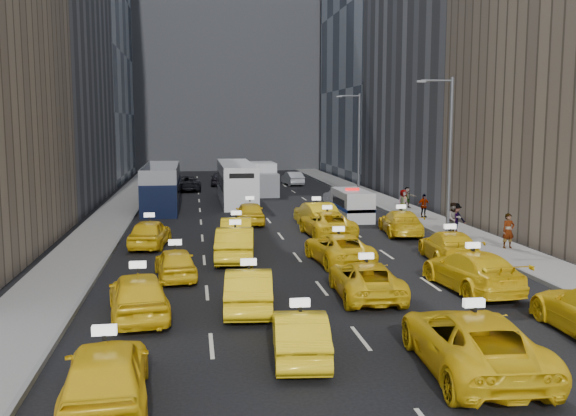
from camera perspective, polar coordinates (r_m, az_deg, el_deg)
name	(u,v)px	position (r m, az deg, el deg)	size (l,w,h in m)	color
ground	(332,302)	(23.66, 3.97, -8.34)	(160.00, 160.00, 0.00)	black
sidewalk_west	(116,212)	(47.98, -15.01, -0.39)	(3.00, 90.00, 0.15)	gray
sidewalk_east	(396,207)	(50.09, 9.59, 0.09)	(3.00, 90.00, 0.15)	gray
curb_west	(137,212)	(47.83, -13.29, -0.34)	(0.15, 90.00, 0.18)	slate
curb_east	(378,207)	(49.66, 8.00, 0.08)	(0.15, 90.00, 0.18)	slate
building_backdrop	(226,28)	(95.32, -5.58, 15.65)	(30.00, 12.00, 40.00)	slate
streetlight_near	(448,151)	(37.05, 14.03, 4.91)	(2.15, 0.22, 9.00)	#595B60
streetlight_far	(358,141)	(56.05, 6.20, 5.90)	(2.15, 0.22, 9.00)	#595B60
taxi_0	(106,374)	(15.65, -15.87, -13.97)	(1.90, 4.72, 1.61)	yellow
taxi_1	(300,334)	(18.06, 1.05, -11.15)	(1.44, 4.12, 1.36)	yellow
taxi_2	(472,341)	(17.80, 16.07, -11.29)	(2.69, 5.82, 1.62)	yellow
taxi_4	(139,294)	(22.17, -13.13, -7.49)	(1.88, 4.66, 1.59)	yellow
taxi_5	(249,289)	(22.47, -3.51, -7.22)	(1.58, 4.55, 1.50)	yellow
taxi_6	(366,279)	(24.28, 6.93, -6.32)	(2.24, 4.86, 1.35)	yellow
taxi_7	(472,271)	(26.06, 16.03, -5.36)	(2.19, 5.39, 1.57)	yellow
taxi_8	(176,263)	(27.30, -9.97, -4.85)	(1.57, 3.91, 1.33)	yellow
taxi_9	(235,244)	(30.48, -4.70, -3.18)	(1.73, 4.95, 1.63)	yellow
taxi_10	(338,248)	(30.04, 4.50, -3.58)	(2.29, 4.97, 1.38)	yellow
taxi_11	(449,247)	(31.00, 14.15, -3.35)	(2.07, 5.08, 1.47)	yellow
taxi_12	(150,233)	(34.46, -12.18, -2.20)	(1.76, 4.38, 1.49)	yellow
taxi_13	(236,231)	(34.45, -4.61, -2.04)	(1.60, 4.59, 1.51)	yellow
taxi_14	(327,224)	(36.99, 3.49, -1.40)	(2.44, 5.30, 1.47)	yellow
taxi_15	(401,222)	(38.09, 9.98, -1.27)	(2.01, 4.93, 1.43)	yellow
taxi_16	(250,213)	(41.43, -3.41, -0.43)	(1.75, 4.35, 1.48)	yellow
taxi_17	(316,214)	(40.30, 2.53, -0.57)	(1.67, 4.80, 1.58)	yellow
nypd_van	(352,205)	(43.70, 5.71, 0.25)	(2.20, 5.06, 2.13)	silver
double_decker	(162,187)	(49.85, -11.16, 1.81)	(3.63, 11.45, 3.27)	black
city_bus	(236,183)	(53.25, -4.63, 2.27)	(3.09, 12.65, 3.24)	white
box_truck	(263,179)	(58.85, -2.20, 2.60)	(2.24, 6.35, 2.89)	silver
misc_car_0	(341,197)	(50.39, 4.77, 0.97)	(1.55, 4.44, 1.46)	#B8B9C0
misc_car_1	(186,183)	(62.63, -9.03, 2.19)	(2.46, 5.34, 1.48)	black
misc_car_2	(258,178)	(68.01, -2.68, 2.64)	(1.92, 4.72, 1.37)	slate
misc_car_3	(219,179)	(67.47, -6.13, 2.60)	(1.72, 4.26, 1.45)	black
misc_car_4	(293,178)	(67.76, 0.41, 2.65)	(1.51, 4.32, 1.42)	#A9ADB1
pedestrian_0	(508,231)	(34.50, 19.00, -1.93)	(0.65, 0.43, 1.78)	gray
pedestrian_1	(454,219)	(37.70, 14.51, -0.93)	(0.90, 0.49, 1.85)	gray
pedestrian_2	(456,219)	(37.95, 14.68, -0.93)	(1.16, 0.48, 1.80)	gray
pedestrian_3	(424,206)	(44.25, 11.96, 0.19)	(0.93, 0.42, 1.59)	gray
pedestrian_4	(403,202)	(45.72, 10.18, 0.55)	(0.84, 0.46, 1.71)	gray
pedestrian_5	(407,197)	(49.11, 10.55, 0.94)	(1.47, 0.42, 1.58)	gray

